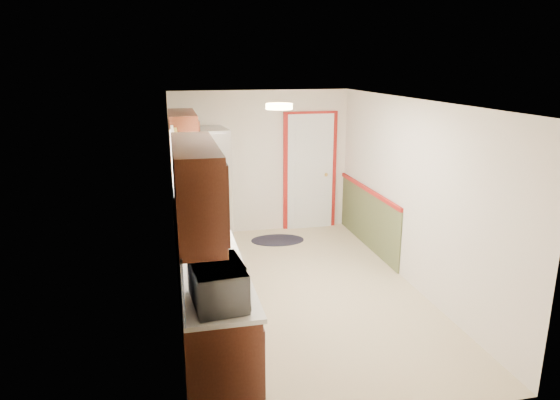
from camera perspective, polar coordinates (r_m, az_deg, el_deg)
room_shell at (r=6.08m, az=2.25°, el=-0.10°), size 3.20×5.20×2.52m
kitchen_run at (r=5.74m, az=-9.07°, el=-5.36°), size 0.63×4.00×2.20m
back_wall_trim at (r=8.49m, az=4.83°, el=2.16°), size 1.12×2.30×2.08m
ceiling_fixture at (r=5.61m, az=-0.10°, el=10.65°), size 0.30×0.30×0.06m
microwave at (r=4.08m, az=-7.07°, el=-9.03°), size 0.39×0.63×0.41m
refrigerator at (r=7.95m, az=-8.78°, el=1.43°), size 0.85×0.81×1.86m
rug at (r=8.24m, az=-0.29°, el=-4.60°), size 0.93×0.65×0.01m
cooktop at (r=7.31m, az=-9.72°, el=0.32°), size 0.55×0.66×0.02m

